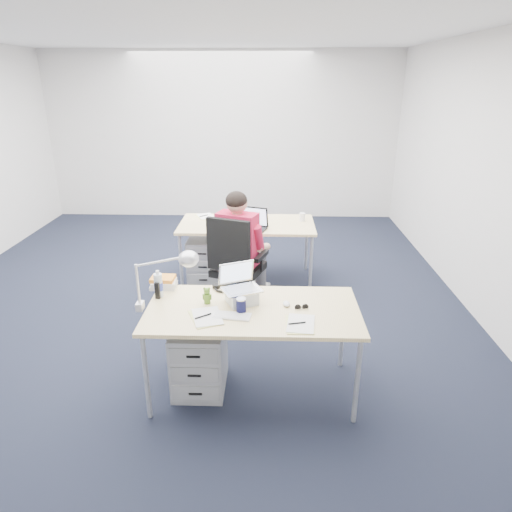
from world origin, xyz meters
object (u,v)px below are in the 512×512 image
Objects in this scene: computer_mouse at (286,304)px; book_stack at (163,282)px; desk_far at (247,227)px; drawer_pedestal_near at (200,357)px; headphones at (224,287)px; silver_laptop at (242,285)px; office_chair at (237,286)px; can_koozie at (241,305)px; desk_near at (253,314)px; bear_figurine at (207,295)px; dark_laptop at (249,219)px; seated_person at (243,249)px; cordless_phone at (157,291)px; drawer_pedestal_far at (206,259)px; sunglasses at (302,307)px; desk_lamp at (157,280)px; water_bottle at (158,284)px; far_cup at (302,217)px; wireless_keyboard at (232,316)px.

book_stack is (-1.00, 0.30, 0.03)m from computer_mouse.
computer_mouse is (0.41, -2.10, 0.06)m from desk_far.
drawer_pedestal_near is 0.58m from headphones.
desk_far is 2.07m from silver_laptop.
silver_laptop reaches higher than computer_mouse.
can_koozie is at bearing -64.85° from office_chair.
desk_near is 2.16m from desk_far.
desk_near is 0.83m from book_stack.
dark_laptop reaches higher than bear_figurine.
seated_person is 9.71× the size of cordless_phone.
sunglasses is at bearing -63.99° from drawer_pedestal_far.
desk_lamp is (-0.34, -0.12, 0.18)m from bear_figurine.
water_bottle is at bearing -96.18° from office_chair.
office_chair is 1.45m from can_koozie.
office_chair is at bearing -126.58° from far_cup.
desk_lamp reaches higher than far_cup.
silver_laptop is at bearing -74.19° from drawer_pedestal_far.
desk_lamp is 1.36× the size of dark_laptop.
seated_person is 1.46m from cordless_phone.
water_bottle reaches higher than wireless_keyboard.
office_chair is 0.39m from seated_person.
wireless_keyboard is 2.02m from dark_laptop.
water_bottle is 0.44× the size of desk_lamp.
dark_laptop is at bearing 93.49° from desk_near.
drawer_pedestal_far is 2.12m from bear_figurine.
sunglasses is (1.12, -0.13, -0.05)m from cordless_phone.
water_bottle reaches higher than cordless_phone.
cordless_phone is at bearing 178.08° from bear_figurine.
computer_mouse reaches higher than desk_near.
can_koozie is (0.13, -1.36, 0.48)m from office_chair.
seated_person is 0.90m from drawer_pedestal_far.
bear_figurine is (0.07, 0.05, 0.52)m from drawer_pedestal_near.
desk_near is 0.42m from headphones.
drawer_pedestal_near is 5.12× the size of sunglasses.
can_koozie is (0.07, -2.22, 0.11)m from desk_far.
bear_figurine is at bearing -111.52° from far_cup.
dark_laptop is (0.04, -0.26, 0.18)m from desk_far.
bear_figurine reaches higher than headphones.
silver_laptop reaches higher than far_cup.
drawer_pedestal_near is (-0.21, -1.26, -0.03)m from office_chair.
water_bottle is 0.28m from desk_lamp.
office_chair is 1.39m from computer_mouse.
water_bottle is (-0.60, -1.97, 0.16)m from desk_far.
cordless_phone is at bearing 113.60° from desk_lamp.
cordless_phone reaches higher than book_stack.
office_chair is at bearing 64.12° from water_bottle.
desk_lamp is (-0.95, -0.10, 0.23)m from computer_mouse.
water_bottle is 2.44m from far_cup.
dark_laptop is (-0.03, 1.80, -0.02)m from silver_laptop.
desk_near is 0.27m from computer_mouse.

